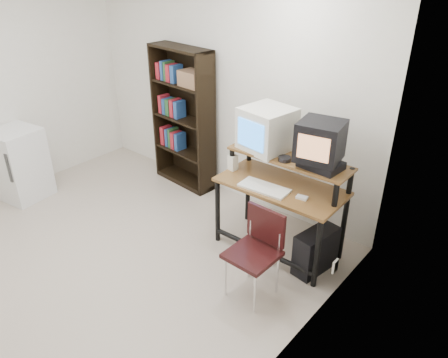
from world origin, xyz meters
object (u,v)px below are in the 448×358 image
Objects in this scene: school_chair at (257,245)px; mini_fridge at (20,164)px; crt_monitor at (267,129)px; bookshelf at (184,116)px; crt_tv at (320,141)px; pc_tower at (316,251)px; computer_desk at (282,189)px.

school_chair is 3.20m from mini_fridge.
bookshelf is at bearing 175.94° from crt_monitor.
crt_tv reaches higher than school_chair.
crt_tv is 0.96× the size of pc_tower.
crt_monitor is at bearing 16.71° from mini_fridge.
pc_tower is at bearing 67.73° from school_chair.
pc_tower is 3.58m from mini_fridge.
crt_tv is at bearing 12.10° from mini_fridge.
computer_desk reaches higher than school_chair.
pc_tower is 2.34m from bookshelf.
crt_monitor is at bearing 165.86° from crt_tv.
school_chair is at bearing -108.22° from crt_tv.
pc_tower is 0.57× the size of school_chair.
mini_fridge is at bearing -123.85° from bookshelf.
mini_fridge is at bearing -146.70° from crt_monitor.
bookshelf reaches higher than mini_fridge.
mini_fridge is (-3.42, -1.05, 0.22)m from pc_tower.
bookshelf is (-1.92, 1.10, 0.40)m from school_chair.
crt_monitor is 0.59m from crt_tv.
pc_tower is at bearing -8.67° from computer_desk.
school_chair is at bearing -104.06° from pc_tower.
crt_monitor is at bearing 154.16° from computer_desk.
crt_tv is 2.08m from bookshelf.
computer_desk is 1.80m from bookshelf.
mini_fridge is (-1.24, -1.56, -0.46)m from bookshelf.
computer_desk is at bearing 12.29° from mini_fridge.
computer_desk is 0.71m from school_chair.
computer_desk is at bearing -172.28° from crt_tv.
bookshelf reaches higher than crt_tv.
school_chair is (0.19, -0.65, -0.20)m from computer_desk.
mini_fridge is (-3.16, -0.46, -0.05)m from school_chair.
school_chair is (-0.26, -0.59, 0.28)m from pc_tower.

